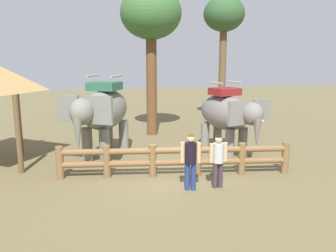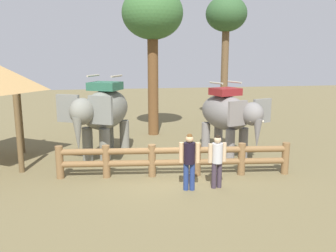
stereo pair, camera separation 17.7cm
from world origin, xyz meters
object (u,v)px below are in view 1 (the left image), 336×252
tree_back_center (151,17)px  log_fence (175,158)px  tourist_woman_in_black (191,158)px  tourist_man_in_blue (218,157)px  elephant_center (228,115)px  tree_far_left (224,19)px  elephant_near_left (103,112)px

tree_back_center → log_fence: bearing=-91.3°
tourist_woman_in_black → tree_back_center: bearing=90.3°
log_fence → tourist_man_in_blue: size_ratio=4.68×
elephant_center → tourist_woman_in_black: 4.04m
tree_back_center → tourist_woman_in_black: bearing=-89.7°
elephant_center → tourist_man_in_blue: size_ratio=2.13×
tourist_woman_in_black → elephant_center: bearing=54.8°
tree_far_left → tree_back_center: 5.16m
tourist_woman_in_black → elephant_near_left: bearing=122.6°
log_fence → elephant_center: bearing=39.0°
elephant_center → tree_far_left: bearing=72.5°
tourist_woman_in_black → tree_far_left: tree_far_left is taller
elephant_near_left → tree_back_center: size_ratio=0.53×
elephant_near_left → tree_far_left: bearing=42.3°
log_fence → elephant_near_left: (-2.23, 2.51, 1.15)m
elephant_near_left → elephant_center: 4.73m
tourist_man_in_blue → tree_far_left: tree_far_left is taller
log_fence → tree_back_center: (0.14, 6.15, 4.94)m
tourist_man_in_blue → tree_back_center: size_ratio=0.23×
tourist_man_in_blue → log_fence: bearing=129.7°
tourist_woman_in_black → tree_back_center: 8.70m
elephant_near_left → tourist_man_in_blue: elephant_near_left is taller
tree_back_center → tourist_man_in_blue: bearing=-83.2°
log_fence → elephant_center: size_ratio=2.20×
elephant_near_left → tree_back_center: (2.37, 3.64, 3.79)m
tourist_woman_in_black → tree_far_left: size_ratio=0.24×
elephant_center → tree_back_center: (-2.33, 4.14, 3.94)m
elephant_center → log_fence: bearing=-141.0°
elephant_center → tourist_woman_in_black: elephant_center is taller
tree_far_left → tree_back_center: tree_far_left is taller
elephant_near_left → tourist_man_in_blue: size_ratio=2.29×
log_fence → elephant_center: elephant_center is taller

